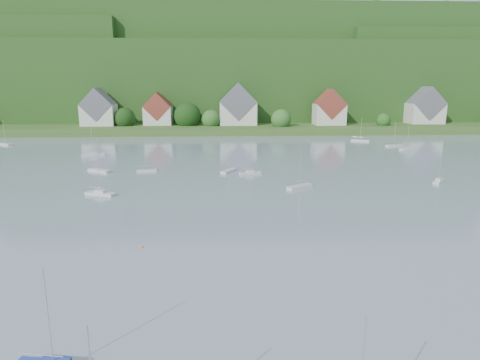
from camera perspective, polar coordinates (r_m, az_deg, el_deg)
The scene contains 9 objects.
far_shore_strip at distance 196.77m, azimuth -1.90°, elevation 7.51°, with size 600.00×60.00×3.00m, color #304F1D.
forested_ridge at distance 264.44m, azimuth -2.08°, elevation 13.56°, with size 620.00×181.22×69.89m.
village_building_0 at distance 190.43m, azimuth -18.85°, elevation 9.07°, with size 14.00×10.40×16.00m.
village_building_1 at distance 187.18m, azimuth -11.20°, elevation 9.22°, with size 12.00×9.36×14.00m.
village_building_2 at distance 184.29m, azimuth -0.28°, elevation 9.88°, with size 16.00×11.44×18.00m.
village_building_3 at distance 188.36m, azimuth 12.17°, elevation 9.41°, with size 13.00×10.40×15.50m.
village_building_4 at distance 208.05m, azimuth 24.10°, elevation 8.94°, with size 15.00×10.40×16.50m.
mooring_buoy_3 at distance 55.27m, azimuth -13.38°, elevation -9.02°, with size 0.38×0.38×0.38m, color orange.
far_sailboat_cluster at distance 117.97m, azimuth 3.55°, elevation 3.23°, with size 193.73×76.39×8.76m.
Camera 1 is at (-2.90, 4.16, 20.43)m, focal length 31.03 mm.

